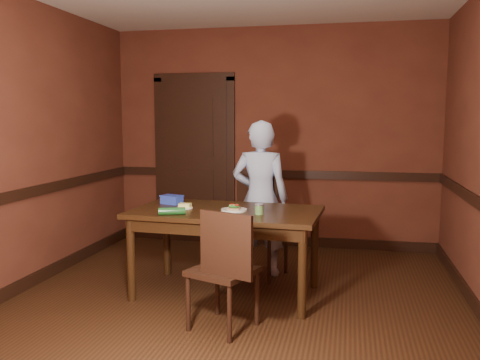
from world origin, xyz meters
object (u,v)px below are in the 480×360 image
at_px(chair_far, 259,227).
at_px(food_tub, 172,199).
at_px(chair_near, 223,269).
at_px(sauce_jar, 259,209).
at_px(cheese_saucer, 185,206).
at_px(dining_table, 226,252).
at_px(person, 260,198).
at_px(sandwich_plate, 234,209).

distance_m(chair_far, food_tub, 0.93).
height_order(chair_near, sauce_jar, chair_near).
bearing_deg(sauce_jar, chair_far, 99.78).
bearing_deg(cheese_saucer, sauce_jar, -11.97).
bearing_deg(chair_far, dining_table, -92.37).
xyz_separation_m(chair_near, sauce_jar, (0.17, 0.59, 0.36)).
bearing_deg(food_tub, dining_table, -0.80).
relative_size(chair_far, person, 0.64).
xyz_separation_m(dining_table, cheese_saucer, (-0.38, -0.01, 0.41)).
height_order(dining_table, sandwich_plate, sandwich_plate).
bearing_deg(dining_table, chair_far, 74.73).
bearing_deg(cheese_saucer, chair_far, 45.97).
relative_size(sandwich_plate, sauce_jar, 2.57).
xyz_separation_m(person, sauce_jar, (0.14, -0.82, 0.04)).
bearing_deg(sandwich_plate, person, 80.95).
height_order(chair_far, chair_near, chair_far).
bearing_deg(dining_table, sauce_jar, -22.41).
distance_m(chair_near, sandwich_plate, 0.79).
height_order(sandwich_plate, cheese_saucer, sandwich_plate).
relative_size(dining_table, person, 1.06).
relative_size(chair_near, food_tub, 4.09).
distance_m(dining_table, sauce_jar, 0.57).
bearing_deg(dining_table, person, 77.07).
distance_m(dining_table, food_tub, 0.75).
xyz_separation_m(person, food_tub, (-0.77, -0.47, 0.03)).
bearing_deg(chair_near, sauce_jar, -85.40).
bearing_deg(person, chair_far, 92.47).
xyz_separation_m(chair_far, sauce_jar, (0.13, -0.75, 0.32)).
bearing_deg(cheese_saucer, chair_near, -53.81).
distance_m(dining_table, person, 0.80).
bearing_deg(chair_near, cheese_saucer, -32.91).
xyz_separation_m(chair_far, cheese_saucer, (-0.58, -0.60, 0.29)).
height_order(sandwich_plate, sauce_jar, sauce_jar).
height_order(dining_table, food_tub, food_tub).
relative_size(chair_far, cheese_saucer, 7.05).
bearing_deg(food_tub, chair_near, -34.17).
distance_m(sandwich_plate, cheese_saucer, 0.46).
xyz_separation_m(person, sandwich_plate, (-0.11, -0.70, 0.01)).
bearing_deg(food_tub, chair_far, 44.85).
xyz_separation_m(chair_near, cheese_saucer, (-0.54, 0.74, 0.33)).
relative_size(dining_table, chair_far, 1.65).
height_order(chair_far, cheese_saucer, chair_far).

